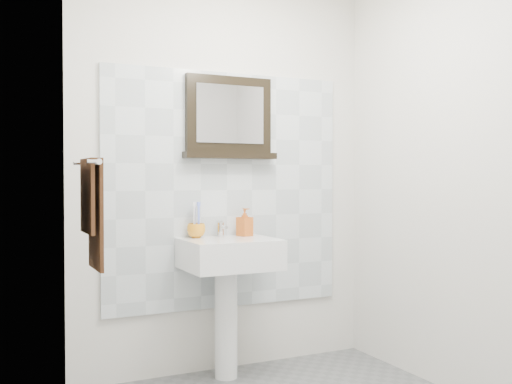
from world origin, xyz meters
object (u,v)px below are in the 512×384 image
at_px(toothbrush_cup, 196,231).
at_px(framed_mirror, 229,120).
at_px(pedestal_sink, 229,269).
at_px(hand_towel, 92,205).
at_px(soap_dispenser, 245,222).

distance_m(toothbrush_cup, framed_mirror, 0.73).
height_order(toothbrush_cup, framed_mirror, framed_mirror).
xyz_separation_m(pedestal_sink, toothbrush_cup, (-0.16, 0.14, 0.23)).
relative_size(toothbrush_cup, framed_mirror, 0.18).
relative_size(pedestal_sink, framed_mirror, 1.56).
relative_size(pedestal_sink, hand_towel, 1.75).
distance_m(soap_dispenser, hand_towel, 1.12).
bearing_deg(pedestal_sink, soap_dispenser, 36.45).
bearing_deg(hand_towel, soap_dispenser, 22.34).
bearing_deg(soap_dispenser, framed_mirror, 118.21).
xyz_separation_m(toothbrush_cup, soap_dispenser, (0.32, -0.02, 0.04)).
xyz_separation_m(framed_mirror, hand_towel, (-0.95, -0.49, -0.50)).
bearing_deg(framed_mirror, toothbrush_cup, -169.03).
distance_m(pedestal_sink, hand_towel, 1.01).
xyz_separation_m(pedestal_sink, hand_towel, (-0.87, -0.30, 0.42)).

